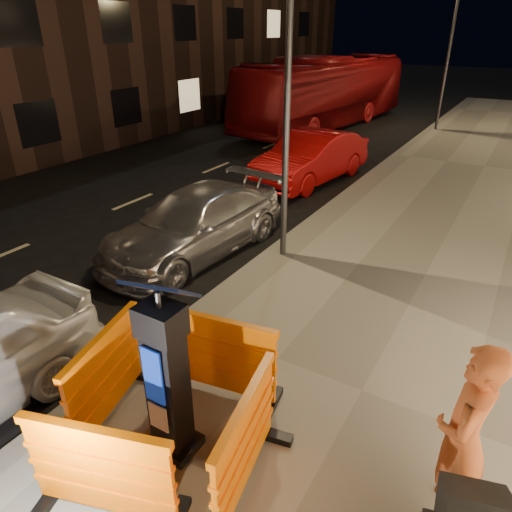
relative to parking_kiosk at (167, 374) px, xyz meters
The scene contains 14 objects.
ground_plane 2.70m from the parking_kiosk, 127.62° to the left, with size 120.00×120.00×0.00m, color black.
sidewalk 2.69m from the parking_kiosk, 51.69° to the left, with size 6.00×60.00×0.15m, color gray.
kerb 2.67m from the parking_kiosk, 127.62° to the left, with size 0.30×60.00×0.15m, color slate.
parking_kiosk is the anchor object (origin of this frame).
barrier_front 1.05m from the parking_kiosk, 90.00° to the right, with size 1.48×0.61×1.16m, color #FC6C01.
barrier_back 1.05m from the parking_kiosk, 90.00° to the left, with size 1.48×0.61×1.16m, color #FC6C01.
barrier_kerbside 1.05m from the parking_kiosk, behind, with size 1.48×0.61×1.16m, color #FC6C01.
barrier_bldgside 1.05m from the parking_kiosk, ahead, with size 1.48×0.61×1.16m, color #FC6C01.
car_silver 5.40m from the parking_kiosk, 124.98° to the left, with size 1.86×4.57×1.33m, color silver.
car_red 10.68m from the parking_kiosk, 106.67° to the left, with size 1.60×4.59×1.51m, color #AB0A0E.
bus_doubledecker 19.69m from the parking_kiosk, 108.53° to the left, with size 2.67×11.43×3.18m, color maroon.
man 2.84m from the parking_kiosk, 15.12° to the left, with size 0.72×0.47×1.97m, color #A54A21.
street_lamp_mid 5.44m from the parking_kiosk, 104.04° to the left, with size 0.12×0.12×6.00m, color #3F3F44.
street_lamp_far 20.06m from the parking_kiosk, 93.54° to the left, with size 0.12×0.12×6.00m, color #3F3F44.
Camera 1 is at (4.13, -4.56, 4.36)m, focal length 32.00 mm.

